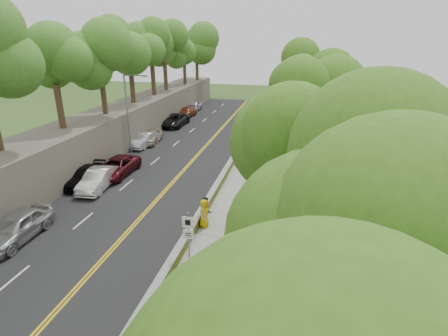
{
  "coord_description": "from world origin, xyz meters",
  "views": [
    {
      "loc": [
        6.12,
        -17.72,
        11.38
      ],
      "look_at": [
        0.5,
        8.0,
        1.4
      ],
      "focal_mm": 28.0,
      "sensor_mm": 36.0,
      "label": 1
    }
  ],
  "objects_px": {
    "streetlight": "(129,108)",
    "concrete_block": "(242,227)",
    "signpost": "(188,233)",
    "construction_barrel": "(281,138)",
    "painter_0": "(204,213)",
    "car_1": "(98,179)",
    "car_0": "(17,227)",
    "car_2": "(116,167)",
    "person_far": "(283,124)"
  },
  "relations": [
    {
      "from": "signpost",
      "to": "concrete_block",
      "type": "relative_size",
      "value": 2.86
    },
    {
      "from": "signpost",
      "to": "concrete_block",
      "type": "distance_m",
      "value": 4.69
    },
    {
      "from": "signpost",
      "to": "painter_0",
      "type": "xyz_separation_m",
      "value": [
        -0.3,
        4.02,
        -0.99
      ]
    },
    {
      "from": "construction_barrel",
      "to": "car_1",
      "type": "distance_m",
      "value": 20.9
    },
    {
      "from": "car_0",
      "to": "car_2",
      "type": "xyz_separation_m",
      "value": [
        0.61,
        10.64,
        -0.08
      ]
    },
    {
      "from": "construction_barrel",
      "to": "car_0",
      "type": "distance_m",
      "value": 27.59
    },
    {
      "from": "car_0",
      "to": "concrete_block",
      "type": "bearing_deg",
      "value": 14.75
    },
    {
      "from": "signpost",
      "to": "car_2",
      "type": "height_order",
      "value": "signpost"
    },
    {
      "from": "construction_barrel",
      "to": "person_far",
      "type": "height_order",
      "value": "person_far"
    },
    {
      "from": "signpost",
      "to": "construction_barrel",
      "type": "bearing_deg",
      "value": 82.31
    },
    {
      "from": "car_1",
      "to": "painter_0",
      "type": "distance_m",
      "value": 10.51
    },
    {
      "from": "construction_barrel",
      "to": "painter_0",
      "type": "relative_size",
      "value": 0.49
    },
    {
      "from": "construction_barrel",
      "to": "person_far",
      "type": "xyz_separation_m",
      "value": [
        -0.1,
        5.66,
        0.36
      ]
    },
    {
      "from": "construction_barrel",
      "to": "car_1",
      "type": "height_order",
      "value": "car_1"
    },
    {
      "from": "signpost",
      "to": "car_2",
      "type": "distance_m",
      "value": 14.85
    },
    {
      "from": "concrete_block",
      "to": "person_far",
      "type": "bearing_deg",
      "value": 87.79
    },
    {
      "from": "signpost",
      "to": "car_1",
      "type": "bearing_deg",
      "value": 141.71
    },
    {
      "from": "signpost",
      "to": "car_0",
      "type": "bearing_deg",
      "value": 178.79
    },
    {
      "from": "concrete_block",
      "to": "painter_0",
      "type": "relative_size",
      "value": 0.59
    },
    {
      "from": "streetlight",
      "to": "car_2",
      "type": "height_order",
      "value": "streetlight"
    },
    {
      "from": "streetlight",
      "to": "car_2",
      "type": "relative_size",
      "value": 1.49
    },
    {
      "from": "concrete_block",
      "to": "car_0",
      "type": "relative_size",
      "value": 0.22
    },
    {
      "from": "signpost",
      "to": "person_far",
      "type": "height_order",
      "value": "signpost"
    },
    {
      "from": "streetlight",
      "to": "concrete_block",
      "type": "bearing_deg",
      "value": -43.89
    },
    {
      "from": "streetlight",
      "to": "person_far",
      "type": "bearing_deg",
      "value": 40.88
    },
    {
      "from": "car_2",
      "to": "person_far",
      "type": "height_order",
      "value": "person_far"
    },
    {
      "from": "construction_barrel",
      "to": "person_far",
      "type": "relative_size",
      "value": 0.56
    },
    {
      "from": "construction_barrel",
      "to": "concrete_block",
      "type": "bearing_deg",
      "value": -93.1
    },
    {
      "from": "construction_barrel",
      "to": "person_far",
      "type": "bearing_deg",
      "value": 90.99
    },
    {
      "from": "car_1",
      "to": "car_0",
      "type": "bearing_deg",
      "value": -100.46
    },
    {
      "from": "concrete_block",
      "to": "car_1",
      "type": "distance_m",
      "value": 12.87
    },
    {
      "from": "painter_0",
      "to": "car_2",
      "type": "bearing_deg",
      "value": 53.86
    },
    {
      "from": "car_2",
      "to": "signpost",
      "type": "bearing_deg",
      "value": -46.48
    },
    {
      "from": "concrete_block",
      "to": "construction_barrel",
      "type": "bearing_deg",
      "value": 86.9
    },
    {
      "from": "streetlight",
      "to": "person_far",
      "type": "height_order",
      "value": "streetlight"
    },
    {
      "from": "car_1",
      "to": "person_far",
      "type": "distance_m",
      "value": 25.46
    },
    {
      "from": "car_0",
      "to": "car_2",
      "type": "bearing_deg",
      "value": 85.57
    },
    {
      "from": "streetlight",
      "to": "signpost",
      "type": "distance_m",
      "value": 20.72
    },
    {
      "from": "streetlight",
      "to": "construction_barrel",
      "type": "relative_size",
      "value": 8.74
    },
    {
      "from": "streetlight",
      "to": "car_1",
      "type": "distance_m",
      "value": 9.96
    },
    {
      "from": "car_0",
      "to": "painter_0",
      "type": "distance_m",
      "value": 11.04
    },
    {
      "from": "signpost",
      "to": "concrete_block",
      "type": "bearing_deg",
      "value": 60.9
    },
    {
      "from": "streetlight",
      "to": "concrete_block",
      "type": "height_order",
      "value": "streetlight"
    },
    {
      "from": "concrete_block",
      "to": "car_1",
      "type": "relative_size",
      "value": 0.23
    },
    {
      "from": "car_0",
      "to": "car_2",
      "type": "relative_size",
      "value": 0.9
    },
    {
      "from": "signpost",
      "to": "painter_0",
      "type": "height_order",
      "value": "signpost"
    },
    {
      "from": "concrete_block",
      "to": "painter_0",
      "type": "xyz_separation_m",
      "value": [
        -2.45,
        0.15,
        0.56
      ]
    },
    {
      "from": "signpost",
      "to": "streetlight",
      "type": "bearing_deg",
      "value": 124.08
    },
    {
      "from": "signpost",
      "to": "car_2",
      "type": "bearing_deg",
      "value": 132.77
    },
    {
      "from": "car_2",
      "to": "person_far",
      "type": "distance_m",
      "value": 23.01
    }
  ]
}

